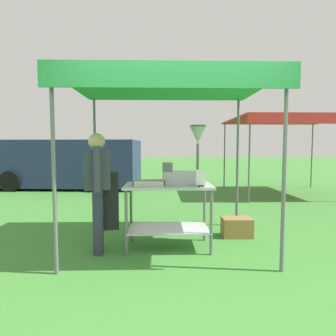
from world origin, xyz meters
TOP-DOWN VIEW (x-y plane):
  - ground_plane at (0.00, 6.00)m, footprint 70.00×70.00m
  - stall_canopy at (-0.10, 1.09)m, footprint 2.76×2.11m
  - donut_cart at (-0.10, 0.99)m, footprint 1.22×0.68m
  - donut_tray at (-0.38, 0.87)m, footprint 0.42×0.27m
  - donut_fryer at (0.14, 1.05)m, footprint 0.61×0.28m
  - menu_sign at (0.32, 0.76)m, footprint 0.13×0.05m
  - vendor at (-1.06, 0.84)m, footprint 0.47×0.54m
  - supply_crate at (1.00, 1.45)m, footprint 0.47×0.31m
  - van_navy at (-3.50, 7.08)m, footprint 5.07×2.35m
  - neighbour_tent at (3.63, 5.52)m, footprint 3.36×3.00m

SIDE VIEW (x-z plane):
  - ground_plane at x=0.00m, z-range 0.00..0.00m
  - supply_crate at x=1.00m, z-range 0.00..0.30m
  - donut_cart at x=-0.10m, z-range 0.21..1.11m
  - van_navy at x=-3.50m, z-range 0.03..1.72m
  - vendor at x=-1.06m, z-range 0.10..1.71m
  - donut_tray at x=-0.38m, z-range 0.89..0.97m
  - menu_sign at x=0.32m, z-range 0.89..1.11m
  - donut_fryer at x=0.14m, z-range 0.76..1.59m
  - stall_canopy at x=-0.10m, z-range 1.07..3.39m
  - neighbour_tent at x=3.63m, z-range 1.09..3.40m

